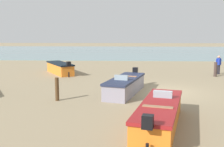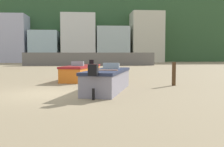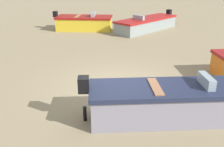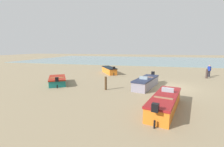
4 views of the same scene
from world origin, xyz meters
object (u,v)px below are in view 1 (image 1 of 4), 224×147
Objects in this scene: boat_orange_0 at (60,68)px; beach_walker_foreground at (219,63)px; boat_grey_2 at (125,85)px; boat_orange_5 at (160,114)px; mooring_post_mid_beach at (57,89)px; mooring_post_near_water at (215,69)px.

boat_orange_0 is 2.63× the size of beach_walker_foreground.
beach_walker_foreground reaches higher than boat_grey_2.
mooring_post_mid_beach is at bearing 157.30° from boat_orange_5.
mooring_post_near_water is (-7.36, -6.64, 0.10)m from boat_grey_2.
beach_walker_foreground is (-11.57, -9.69, 0.34)m from mooring_post_mid_beach.
boat_orange_5 is (-1.31, 5.54, -0.01)m from boat_grey_2.
boat_orange_0 is 3.48× the size of mooring_post_mid_beach.
boat_orange_5 is at bearing 119.29° from boat_grey_2.
beach_walker_foreground is at bearing -140.06° from mooring_post_mid_beach.
mooring_post_mid_beach reaches higher than mooring_post_near_water.
boat_orange_0 is 13.74m from beach_walker_foreground.
beach_walker_foreground is at bearing 78.13° from boat_orange_5.
beach_walker_foreground reaches higher than boat_orange_0.
boat_orange_5 reaches higher than mooring_post_near_water.
boat_grey_2 is at bearing 42.07° from mooring_post_near_water.
boat_grey_2 is 4.01m from mooring_post_mid_beach.
boat_grey_2 is 9.91m from mooring_post_near_water.
boat_grey_2 is at bearing -84.86° from boat_orange_0.
boat_orange_5 is 13.60m from mooring_post_near_water.
boat_grey_2 is 5.69m from boat_orange_5.
boat_orange_5 is 3.31× the size of beach_walker_foreground.
boat_orange_5 is at bearing -93.67° from boat_orange_0.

